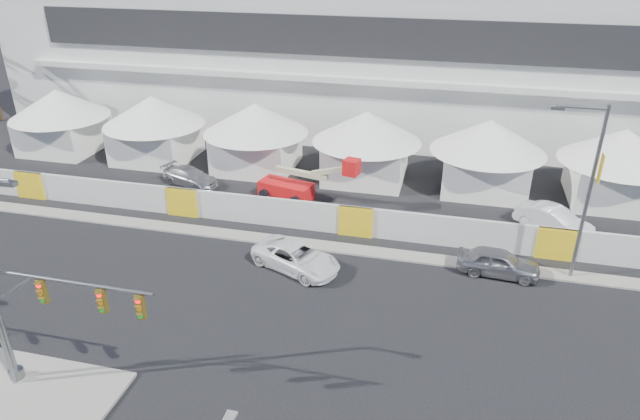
% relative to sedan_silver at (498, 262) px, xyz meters
% --- Properties ---
extents(ground, '(160.00, 160.00, 0.00)m').
position_rel_sedan_silver_xyz_m(ground, '(-14.69, -11.85, -0.78)').
color(ground, black).
rests_on(ground, ground).
extents(far_curb, '(80.00, 1.20, 0.12)m').
position_rel_sedan_silver_xyz_m(far_curb, '(5.31, 0.65, -0.72)').
color(far_curb, gray).
rests_on(far_curb, ground).
extents(stadium, '(80.00, 24.80, 21.98)m').
position_rel_sedan_silver_xyz_m(stadium, '(-5.98, 29.65, 8.67)').
color(stadium, silver).
rests_on(stadium, ground).
extents(tent_row, '(53.40, 8.40, 5.40)m').
position_rel_sedan_silver_xyz_m(tent_row, '(-14.19, 12.15, 2.37)').
color(tent_row, white).
rests_on(tent_row, ground).
extents(hoarding_fence, '(70.00, 0.25, 2.00)m').
position_rel_sedan_silver_xyz_m(hoarding_fence, '(-8.69, 2.65, 0.22)').
color(hoarding_fence, silver).
rests_on(hoarding_fence, ground).
extents(sedan_silver, '(2.14, 4.68, 1.55)m').
position_rel_sedan_silver_xyz_m(sedan_silver, '(0.00, 0.00, 0.00)').
color(sedan_silver, '#9C9B9F').
rests_on(sedan_silver, ground).
extents(pickup_curb, '(4.35, 5.88, 1.48)m').
position_rel_sedan_silver_xyz_m(pickup_curb, '(-11.28, -2.16, -0.04)').
color(pickup_curb, white).
rests_on(pickup_curb, ground).
extents(lot_car_a, '(4.27, 5.04, 1.63)m').
position_rel_sedan_silver_xyz_m(lot_car_a, '(3.66, 6.16, 0.04)').
color(lot_car_a, white).
rests_on(lot_car_a, ground).
extents(lot_car_c, '(3.22, 5.01, 1.35)m').
position_rel_sedan_silver_xyz_m(lot_car_c, '(-22.50, 7.51, -0.10)').
color(lot_car_c, '#ABABAF').
rests_on(lot_car_c, ground).
extents(traffic_mast, '(7.63, 0.61, 6.30)m').
position_rel_sedan_silver_xyz_m(traffic_mast, '(-18.81, -13.81, 2.89)').
color(traffic_mast, slate).
rests_on(traffic_mast, median_island).
extents(streetlight_curb, '(2.95, 0.67, 9.98)m').
position_rel_sedan_silver_xyz_m(streetlight_curb, '(3.79, 0.65, 5.01)').
color(streetlight_curb, gray).
rests_on(streetlight_curb, ground).
extents(boom_lift, '(7.86, 2.59, 3.89)m').
position_rel_sedan_silver_xyz_m(boom_lift, '(-13.95, 7.09, 0.27)').
color(boom_lift, red).
rests_on(boom_lift, ground).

